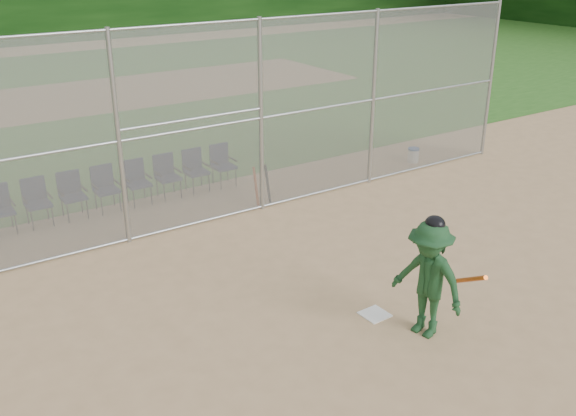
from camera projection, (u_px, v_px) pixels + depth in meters
ground at (381, 330)px, 9.49m from camera, size 100.00×100.00×0.00m
grass_strip at (52, 100)px, 23.33m from camera, size 100.00×100.00×0.00m
dirt_patch_far at (52, 100)px, 23.33m from camera, size 24.00×24.00×0.00m
backstop_fence at (217, 122)px, 12.54m from camera, size 16.09×0.09×4.00m
home_plate at (375, 314)px, 9.88m from camera, size 0.41×0.41×0.02m
batter_at_plate at (428, 279)px, 9.09m from camera, size 0.97×1.40×1.86m
water_cooler at (413, 155)px, 16.71m from camera, size 0.30×0.30×0.38m
spare_bats at (262, 185)px, 13.99m from camera, size 0.36×0.26×0.85m
chair_2 at (1, 211)px, 12.48m from camera, size 0.54×0.52×0.96m
chair_3 at (38, 203)px, 12.84m from camera, size 0.54×0.52×0.96m
chair_4 at (73, 196)px, 13.20m from camera, size 0.54×0.52×0.96m
chair_5 at (107, 189)px, 13.57m from camera, size 0.54×0.52×0.96m
chair_6 at (138, 183)px, 13.93m from camera, size 0.54×0.52×0.96m
chair_7 at (168, 177)px, 14.29m from camera, size 0.54×0.52×0.96m
chair_8 at (197, 171)px, 14.65m from camera, size 0.54×0.52×0.96m
chair_9 at (224, 166)px, 15.01m from camera, size 0.54×0.52×0.96m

